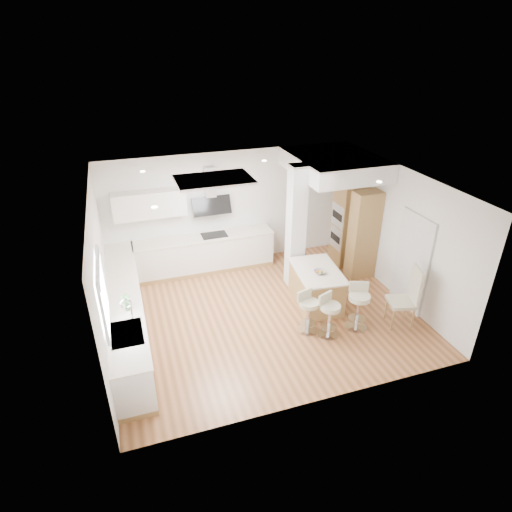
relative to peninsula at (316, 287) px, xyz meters
name	(u,v)px	position (x,y,z in m)	size (l,w,h in m)	color
ground	(264,314)	(-1.16, -0.02, -0.42)	(6.00, 6.00, 0.00)	#AB6C3F
ceiling	(264,314)	(-1.16, -0.02, -0.42)	(6.00, 5.00, 0.02)	white
wall_back	(231,209)	(-1.16, 2.48, 0.98)	(6.00, 0.04, 2.80)	silver
wall_left	(101,279)	(-4.16, -0.02, 0.98)	(0.04, 5.00, 2.80)	silver
wall_right	(398,233)	(1.84, -0.02, 0.98)	(0.04, 5.00, 2.80)	silver
skylight	(214,180)	(-1.95, 0.58, 2.35)	(4.10, 2.10, 0.06)	silver
window_left	(102,291)	(-4.12, -0.92, 1.28)	(0.06, 1.28, 1.07)	white
doorway_right	(412,263)	(1.81, -0.62, 0.58)	(0.05, 1.00, 2.10)	#433C34
counter_left	(126,313)	(-3.86, 0.21, 0.04)	(0.63, 4.50, 1.35)	#A98248
counter_back	(197,245)	(-2.08, 2.20, 0.28)	(3.62, 0.63, 2.50)	#A98248
pillar	(296,228)	(-0.11, 0.93, 0.98)	(0.35, 0.35, 2.80)	silver
soffit	(334,164)	(0.94, 1.38, 2.18)	(1.78, 2.20, 0.40)	white
oven_column	(354,228)	(1.51, 1.21, 0.63)	(0.63, 1.21, 2.10)	#A98248
peninsula	(316,287)	(0.00, 0.00, 0.00)	(1.04, 1.44, 0.89)	#A98248
bar_stool_a	(308,310)	(-0.56, -0.81, 0.07)	(0.49, 0.49, 0.87)	silver
bar_stool_b	(329,313)	(-0.24, -1.05, 0.08)	(0.52, 0.52, 0.88)	silver
bar_stool_c	(358,304)	(0.41, -1.00, 0.12)	(0.55, 0.55, 0.96)	silver
dining_chair	(408,295)	(1.37, -1.21, 0.26)	(0.60, 0.60, 1.27)	beige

